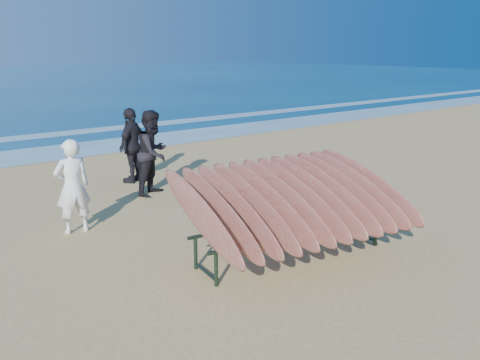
# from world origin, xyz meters

# --- Properties ---
(ground) EXTENTS (120.00, 120.00, 0.00)m
(ground) POSITION_xyz_m (0.00, 0.00, 0.00)
(ground) COLOR tan
(ground) RESTS_ON ground
(foam_near) EXTENTS (160.00, 160.00, 0.00)m
(foam_near) POSITION_xyz_m (0.00, 10.00, 0.01)
(foam_near) COLOR white
(foam_near) RESTS_ON ground
(foam_far) EXTENTS (160.00, 160.00, 0.00)m
(foam_far) POSITION_xyz_m (0.00, 13.50, 0.01)
(foam_far) COLOR white
(foam_far) RESTS_ON ground
(surfboard_rack) EXTENTS (3.53, 3.05, 1.55)m
(surfboard_rack) POSITION_xyz_m (-0.09, -0.57, 0.94)
(surfboard_rack) COLOR #1D2E23
(surfboard_rack) RESTS_ON ground
(person_white) EXTENTS (0.64, 0.45, 1.67)m
(person_white) POSITION_xyz_m (-2.27, 2.63, 0.84)
(person_white) COLOR white
(person_white) RESTS_ON ground
(person_dark_a) EXTENTS (1.14, 1.07, 1.87)m
(person_dark_a) POSITION_xyz_m (0.07, 3.90, 0.94)
(person_dark_a) COLOR black
(person_dark_a) RESTS_ON ground
(person_dark_b) EXTENTS (1.13, 0.95, 1.81)m
(person_dark_b) POSITION_xyz_m (0.21, 5.18, 0.90)
(person_dark_b) COLOR black
(person_dark_b) RESTS_ON ground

